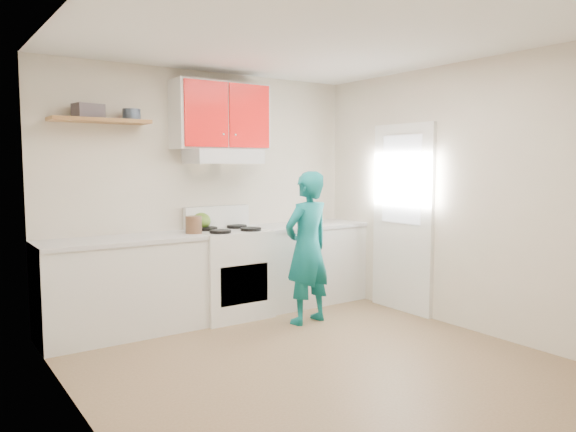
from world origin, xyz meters
TOP-DOWN VIEW (x-y plane):
  - floor at (0.00, 0.00)m, footprint 3.80×3.80m
  - ceiling at (0.00, 0.00)m, footprint 3.60×3.80m
  - back_wall at (0.00, 1.90)m, footprint 3.60×0.04m
  - front_wall at (0.00, -1.90)m, footprint 3.60×0.04m
  - left_wall at (-1.80, 0.00)m, footprint 0.04×3.80m
  - right_wall at (1.80, 0.00)m, footprint 0.04×3.80m
  - door at (1.78, 0.70)m, footprint 0.05×0.85m
  - door_glass at (1.75, 0.70)m, footprint 0.01×0.55m
  - counter_left at (-1.04, 1.60)m, footprint 1.52×0.60m
  - counter_right at (1.14, 1.60)m, footprint 1.32×0.60m
  - stove at (0.10, 1.57)m, footprint 0.76×0.65m
  - range_hood at (0.10, 1.68)m, footprint 0.76×0.44m
  - upper_cabinets at (0.10, 1.73)m, footprint 1.02×0.33m
  - shelf at (-1.15, 1.75)m, footprint 0.90×0.30m
  - books at (-1.26, 1.74)m, footprint 0.28×0.22m
  - tin at (-0.86, 1.73)m, footprint 0.21×0.21m
  - kettle at (-0.11, 1.82)m, footprint 0.28×0.28m
  - crock at (-0.32, 1.54)m, footprint 0.19×0.19m
  - cutting_board at (0.90, 1.55)m, footprint 0.30×0.23m
  - silicone_mat at (1.45, 1.57)m, footprint 0.32×0.29m
  - person at (0.64, 0.91)m, footprint 0.61×0.45m

SIDE VIEW (x-z plane):
  - floor at x=0.00m, z-range 0.00..0.00m
  - counter_left at x=-1.04m, z-range 0.00..0.90m
  - counter_right at x=1.14m, z-range 0.00..0.90m
  - stove at x=0.10m, z-range 0.00..0.92m
  - person at x=0.64m, z-range 0.00..1.54m
  - silicone_mat at x=1.45m, z-range 0.90..0.91m
  - cutting_board at x=0.90m, z-range 0.90..0.92m
  - crock at x=-0.32m, z-range 0.90..1.10m
  - kettle at x=-0.11m, z-range 0.92..1.10m
  - door at x=1.78m, z-range 0.00..2.05m
  - back_wall at x=0.00m, z-range 0.00..2.60m
  - front_wall at x=0.00m, z-range 0.00..2.60m
  - left_wall at x=-1.80m, z-range 0.00..2.60m
  - right_wall at x=1.80m, z-range 0.00..2.60m
  - door_glass at x=1.75m, z-range 0.98..1.92m
  - range_hood at x=0.10m, z-range 1.62..1.77m
  - shelf at x=-1.15m, z-range 2.00..2.04m
  - tin at x=-0.86m, z-range 2.04..2.14m
  - books at x=-1.26m, z-range 2.04..2.17m
  - upper_cabinets at x=0.10m, z-range 1.77..2.47m
  - ceiling at x=0.00m, z-range 2.58..2.62m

